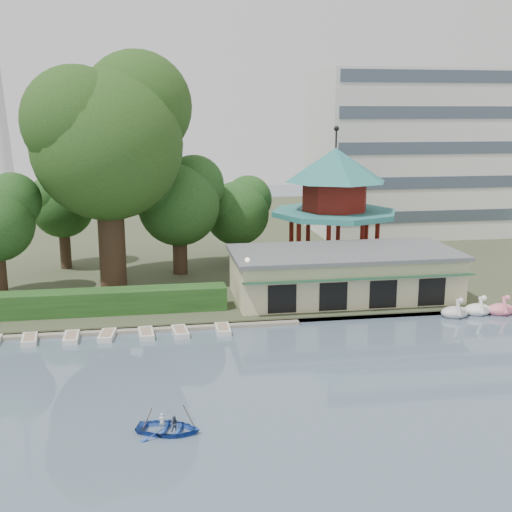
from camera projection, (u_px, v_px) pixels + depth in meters
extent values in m
plane|color=slate|center=(275.00, 439.00, 30.82)|extent=(220.00, 220.00, 0.00)
cube|color=#424930|center=(197.00, 236.00, 80.86)|extent=(220.00, 70.00, 0.40)
cube|color=gray|center=(231.00, 323.00, 47.45)|extent=(220.00, 0.60, 0.30)
cube|color=gray|center=(63.00, 332.00, 45.47)|extent=(34.00, 1.60, 0.24)
cube|color=beige|center=(343.00, 275.00, 53.11)|extent=(18.00, 8.00, 3.60)
cube|color=#595B5E|center=(344.00, 252.00, 52.68)|extent=(18.60, 8.60, 0.30)
cube|color=#194C2D|center=(360.00, 279.00, 48.79)|extent=(18.00, 1.59, 0.45)
cylinder|color=beige|center=(333.00, 261.00, 63.31)|extent=(10.40, 10.40, 1.20)
cylinder|color=#2B7875|center=(334.00, 213.00, 62.26)|extent=(12.40, 12.40, 0.50)
cylinder|color=maroon|center=(335.00, 196.00, 61.90)|extent=(6.40, 6.40, 2.80)
cone|color=#2B7875|center=(335.00, 165.00, 61.25)|extent=(10.00, 10.00, 3.20)
cylinder|color=black|center=(336.00, 138.00, 60.70)|extent=(0.16, 0.16, 1.80)
cube|color=silver|center=(433.00, 153.00, 81.44)|extent=(30.00, 14.00, 20.00)
cube|color=#254E1D|center=(27.00, 305.00, 47.92)|extent=(30.00, 2.00, 1.80)
cylinder|color=black|center=(247.00, 287.00, 48.83)|extent=(0.12, 0.12, 4.00)
sphere|color=beige|center=(247.00, 260.00, 48.38)|extent=(0.36, 0.36, 0.36)
cylinder|color=#3A281C|center=(111.00, 231.00, 55.20)|extent=(2.29, 2.29, 9.94)
sphere|color=#294B19|center=(107.00, 145.00, 53.60)|extent=(12.70, 12.70, 12.70)
sphere|color=#294B19|center=(137.00, 106.00, 55.14)|extent=(9.52, 9.52, 9.52)
sphere|color=#294B19|center=(77.00, 121.00, 51.59)|extent=(8.89, 8.89, 8.89)
sphere|color=#254E1D|center=(12.00, 201.00, 52.33)|extent=(4.73, 4.73, 4.73)
cylinder|color=#3A281C|center=(180.00, 246.00, 60.50)|extent=(1.37, 1.37, 5.30)
sphere|color=#254E1D|center=(179.00, 205.00, 59.65)|extent=(7.64, 7.64, 7.64)
sphere|color=#254E1D|center=(194.00, 185.00, 60.63)|extent=(5.73, 5.73, 5.73)
sphere|color=#254E1D|center=(164.00, 195.00, 58.47)|extent=(5.35, 5.35, 5.35)
cylinder|color=#3A281C|center=(237.00, 242.00, 65.44)|extent=(1.17, 1.17, 4.05)
sphere|color=#254E1D|center=(237.00, 213.00, 64.79)|extent=(6.48, 6.48, 6.48)
sphere|color=#254E1D|center=(248.00, 199.00, 65.65)|extent=(4.86, 4.86, 4.86)
sphere|color=#254E1D|center=(227.00, 207.00, 63.81)|extent=(4.54, 4.54, 4.54)
cylinder|color=#3A281C|center=(65.00, 244.00, 62.67)|extent=(1.06, 1.06, 4.88)
sphere|color=#254E1D|center=(63.00, 207.00, 61.88)|extent=(5.91, 5.91, 5.91)
sphere|color=#254E1D|center=(75.00, 190.00, 62.58)|extent=(4.43, 4.43, 4.43)
sphere|color=#254E1D|center=(50.00, 198.00, 60.94)|extent=(4.13, 4.13, 4.13)
ellipsoid|color=silver|center=(455.00, 312.00, 49.26)|extent=(2.16, 1.44, 0.99)
cylinder|color=silver|center=(458.00, 308.00, 48.61)|extent=(0.26, 0.79, 1.29)
sphere|color=silver|center=(461.00, 301.00, 48.18)|extent=(0.44, 0.44, 0.44)
ellipsoid|color=white|center=(477.00, 310.00, 49.90)|extent=(2.16, 1.44, 0.99)
cylinder|color=white|center=(481.00, 305.00, 49.25)|extent=(0.26, 0.79, 1.29)
sphere|color=white|center=(484.00, 298.00, 48.82)|extent=(0.44, 0.44, 0.44)
ellipsoid|color=pink|center=(500.00, 310.00, 49.96)|extent=(2.16, 1.44, 0.99)
cylinder|color=pink|center=(505.00, 305.00, 49.31)|extent=(0.26, 0.79, 1.29)
sphere|color=pink|center=(508.00, 298.00, 48.88)|extent=(0.44, 0.44, 0.44)
cube|color=silver|center=(30.00, 339.00, 43.93)|extent=(1.25, 2.40, 0.36)
cube|color=silver|center=(71.00, 337.00, 44.28)|extent=(1.06, 2.32, 0.36)
cube|color=silver|center=(107.00, 335.00, 44.75)|extent=(1.25, 2.40, 0.36)
cube|color=silver|center=(146.00, 333.00, 45.08)|extent=(1.18, 2.37, 0.36)
cube|color=silver|center=(180.00, 332.00, 45.44)|extent=(1.24, 2.39, 0.36)
cube|color=silver|center=(223.00, 329.00, 46.03)|extent=(1.01, 2.30, 0.36)
imported|color=#264EAC|center=(168.00, 424.00, 31.34)|extent=(5.16, 4.30, 0.92)
imported|color=silver|center=(162.00, 421.00, 31.46)|extent=(0.37, 0.29, 0.87)
imported|color=#373F53|center=(175.00, 424.00, 31.18)|extent=(0.49, 0.42, 0.84)
cylinder|color=#3A281C|center=(144.00, 428.00, 31.17)|extent=(0.94, 0.29, 2.01)
cylinder|color=#3A281C|center=(193.00, 424.00, 31.55)|extent=(0.94, 0.29, 2.01)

